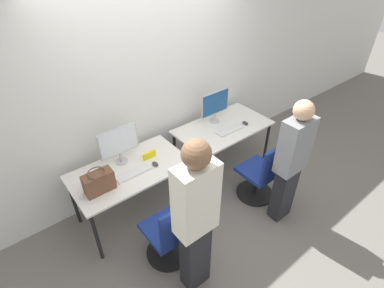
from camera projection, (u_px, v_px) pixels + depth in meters
ground_plane at (199, 204)px, 3.86m from camera, size 20.00×20.00×0.00m
wall_back at (155, 81)px, 3.58m from camera, size 12.00×0.05×2.80m
desk_left at (130, 174)px, 3.35m from camera, size 1.29×0.73×0.72m
monitor_left at (119, 144)px, 3.27m from camera, size 0.46×0.14×0.44m
keyboard_left at (133, 173)px, 3.25m from camera, size 0.40×0.14×0.02m
mouse_left at (155, 164)px, 3.36m from camera, size 0.06×0.09×0.03m
office_chair_left at (170, 235)px, 3.04m from camera, size 0.48×0.48×0.87m
person_left at (196, 217)px, 2.48m from camera, size 0.36×0.22×1.71m
desk_right at (223, 131)px, 4.07m from camera, size 1.29×0.73×0.72m
monitor_right at (215, 105)px, 4.00m from camera, size 0.46×0.14×0.44m
keyboard_right at (230, 130)px, 3.95m from camera, size 0.40×0.14×0.02m
mouse_right at (245, 123)px, 4.07m from camera, size 0.06×0.09×0.03m
office_chair_right at (261, 176)px, 3.77m from camera, size 0.48×0.48×0.87m
person_right at (291, 160)px, 3.23m from camera, size 0.36×0.21×1.57m
handbag at (99, 182)px, 2.98m from camera, size 0.30×0.18×0.25m
placard_left at (149, 155)px, 3.45m from camera, size 0.16×0.03×0.08m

